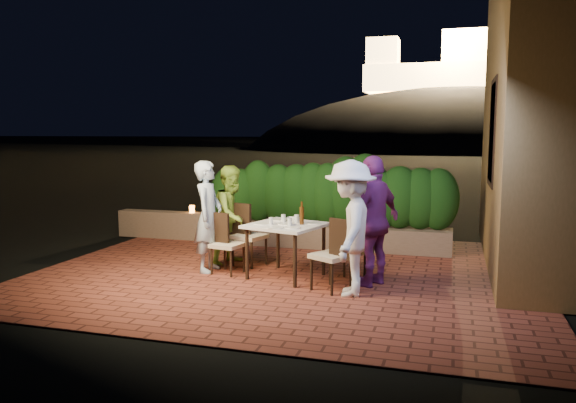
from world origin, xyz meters
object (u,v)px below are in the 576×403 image
at_px(bowl, 293,219).
at_px(chair_right_back, 349,251).
at_px(diner_white, 350,228).
at_px(chair_right_front, 331,254).
at_px(diner_green, 233,215).
at_px(beer_bottle, 302,213).
at_px(chair_left_back, 249,235).
at_px(diner_purple, 374,221).
at_px(diner_blue, 208,216).
at_px(parapet_lamp, 192,209).
at_px(dining_table, 286,251).
at_px(chair_left_front, 228,243).

height_order(bowl, chair_right_back, chair_right_back).
bearing_deg(diner_white, chair_right_front, -120.62).
height_order(chair_right_front, diner_green, diner_green).
height_order(beer_bottle, chair_right_back, beer_bottle).
bearing_deg(beer_bottle, chair_left_back, 153.01).
bearing_deg(chair_right_back, diner_purple, -170.16).
relative_size(diner_blue, parapet_lamp, 11.45).
relative_size(diner_purple, parapet_lamp, 12.23).
bearing_deg(diner_blue, chair_right_front, -108.40).
bearing_deg(chair_right_back, chair_right_front, 94.93).
relative_size(dining_table, bowl, 5.00).
bearing_deg(parapet_lamp, bowl, -36.53).
distance_m(bowl, diner_purple, 1.26).
bearing_deg(bowl, dining_table, -92.00).
xyz_separation_m(chair_left_front, diner_blue, (-0.32, 0.06, 0.37)).
xyz_separation_m(chair_right_back, diner_blue, (-2.05, 0.00, 0.38)).
bearing_deg(chair_left_front, diner_blue, -179.14).
distance_m(chair_left_back, diner_blue, 0.74).
relative_size(diner_blue, diner_green, 1.06).
bearing_deg(diner_blue, chair_right_back, -94.42).
relative_size(chair_right_front, diner_white, 0.56).
distance_m(beer_bottle, diner_white, 0.98).
bearing_deg(parapet_lamp, diner_green, -47.15).
distance_m(chair_left_back, parapet_lamp, 2.42).
height_order(bowl, chair_right_front, chair_right_front).
bearing_deg(parapet_lamp, chair_right_back, -32.43).
relative_size(dining_table, chair_right_front, 1.00).
bearing_deg(beer_bottle, diner_purple, -3.97).
bearing_deg(diner_blue, diner_white, -109.74).
bearing_deg(diner_blue, chair_left_back, -47.12).
relative_size(chair_left_back, diner_white, 0.56).
xyz_separation_m(chair_right_front, parapet_lamp, (-3.23, 2.61, 0.10)).
bearing_deg(dining_table, diner_white, -29.99).
bearing_deg(beer_bottle, diner_blue, -179.92).
height_order(chair_right_front, diner_blue, diner_blue).
bearing_deg(diner_green, chair_right_back, -85.42).
bearing_deg(diner_green, parapet_lamp, 63.70).
distance_m(dining_table, chair_right_front, 0.87).
xyz_separation_m(dining_table, chair_right_back, (0.87, 0.02, 0.05)).
bearing_deg(diner_blue, parapet_lamp, 27.30).
bearing_deg(chair_right_back, beer_bottle, 20.32).
distance_m(beer_bottle, diner_purple, 1.00).
xyz_separation_m(chair_left_front, chair_left_back, (0.13, 0.54, 0.03)).
xyz_separation_m(diner_green, diner_purple, (2.24, -0.62, 0.10)).
bearing_deg(diner_blue, diner_green, -19.85).
xyz_separation_m(dining_table, diner_white, (1.00, -0.57, 0.46)).
bearing_deg(dining_table, chair_right_front, -31.70).
height_order(chair_right_front, parapet_lamp, chair_right_front).
relative_size(bowl, chair_right_front, 0.20).
distance_m(chair_right_front, diner_purple, 0.74).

